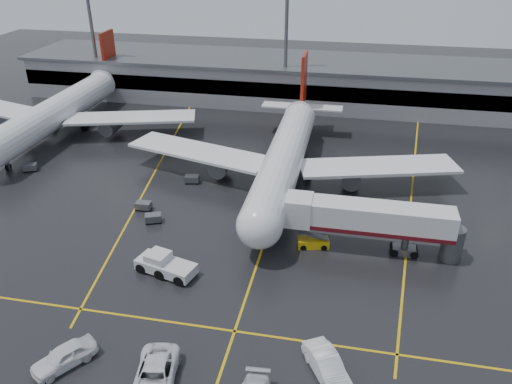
# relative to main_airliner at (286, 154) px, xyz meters

# --- Properties ---
(ground) EXTENTS (220.00, 220.00, 0.00)m
(ground) POSITION_rel_main_airliner_xyz_m (0.00, -9.70, -4.21)
(ground) COLOR black
(ground) RESTS_ON ground
(apron_line_centre) EXTENTS (0.25, 90.00, 0.02)m
(apron_line_centre) POSITION_rel_main_airliner_xyz_m (0.00, -9.70, -4.20)
(apron_line_centre) COLOR gold
(apron_line_centre) RESTS_ON ground
(apron_line_stop) EXTENTS (60.00, 0.25, 0.02)m
(apron_line_stop) POSITION_rel_main_airliner_xyz_m (0.00, -31.70, -4.20)
(apron_line_stop) COLOR gold
(apron_line_stop) RESTS_ON ground
(apron_line_left) EXTENTS (9.99, 69.35, 0.02)m
(apron_line_left) POSITION_rel_main_airliner_xyz_m (-20.00, 0.30, -4.20)
(apron_line_left) COLOR gold
(apron_line_left) RESTS_ON ground
(apron_line_right) EXTENTS (7.57, 69.64, 0.02)m
(apron_line_right) POSITION_rel_main_airliner_xyz_m (18.00, 0.30, -4.20)
(apron_line_right) COLOR gold
(apron_line_right) RESTS_ON ground
(terminal) EXTENTS (122.00, 19.00, 8.60)m
(terminal) POSITION_rel_main_airliner_xyz_m (0.00, 38.23, 0.11)
(terminal) COLOR gray
(terminal) RESTS_ON ground
(light_mast_left) EXTENTS (3.00, 1.20, 25.45)m
(light_mast_left) POSITION_rel_main_airliner_xyz_m (-45.00, 32.30, 10.27)
(light_mast_left) COLOR #595B60
(light_mast_left) RESTS_ON ground
(light_mast_mid) EXTENTS (3.00, 1.20, 25.45)m
(light_mast_mid) POSITION_rel_main_airliner_xyz_m (-5.00, 32.30, 10.27)
(light_mast_mid) COLOR #595B60
(light_mast_mid) RESTS_ON ground
(main_airliner) EXTENTS (48.80, 45.60, 14.10)m
(main_airliner) POSITION_rel_main_airliner_xyz_m (0.00, 0.00, 0.00)
(main_airliner) COLOR silver
(main_airliner) RESTS_ON ground
(second_airliner) EXTENTS (48.80, 45.60, 14.10)m
(second_airliner) POSITION_rel_main_airliner_xyz_m (-42.00, 12.00, 0.00)
(second_airliner) COLOR silver
(second_airliner) RESTS_ON ground
(jet_bridge) EXTENTS (19.90, 3.40, 6.05)m
(jet_bridge) POSITION_rel_main_airliner_xyz_m (11.87, -15.70, -0.28)
(jet_bridge) COLOR silver
(jet_bridge) RESTS_ON ground
(pushback_tractor) EXTENTS (7.03, 4.30, 2.35)m
(pushback_tractor) POSITION_rel_main_airliner_xyz_m (-9.46, -24.42, -3.27)
(pushback_tractor) COLOR silver
(pushback_tractor) RESTS_ON ground
(belt_loader) EXTENTS (3.80, 2.27, 2.26)m
(belt_loader) POSITION_rel_main_airliner_xyz_m (5.72, -16.33, -3.65)
(belt_loader) COLOR gold
(belt_loader) RESTS_ON ground
(service_van_a) EXTENTS (4.41, 7.52, 1.97)m
(service_van_a) POSITION_rel_main_airliner_xyz_m (-4.87, -39.08, -3.23)
(service_van_a) COLOR white
(service_van_a) RESTS_ON ground
(service_van_c) EXTENTS (4.80, 6.17, 1.96)m
(service_van_c) POSITION_rel_main_airliner_xyz_m (8.73, -35.15, -3.23)
(service_van_c) COLOR white
(service_van_c) RESTS_ON ground
(service_van_d) EXTENTS (4.98, 5.81, 1.88)m
(service_van_d) POSITION_rel_main_airliner_xyz_m (-13.24, -38.45, -3.27)
(service_van_d) COLOR white
(service_van_d) RESTS_ON ground
(baggage_cart_a) EXTENTS (2.34, 1.94, 1.12)m
(baggage_cart_a) POSITION_rel_main_airliner_xyz_m (-14.58, -14.80, -3.58)
(baggage_cart_a) COLOR #595B60
(baggage_cart_a) RESTS_ON ground
(baggage_cart_b) EXTENTS (2.02, 1.33, 1.12)m
(baggage_cart_b) POSITION_rel_main_airliner_xyz_m (-17.01, -12.06, -3.58)
(baggage_cart_b) COLOR #595B60
(baggage_cart_b) RESTS_ON ground
(baggage_cart_c) EXTENTS (2.21, 1.65, 1.12)m
(baggage_cart_c) POSITION_rel_main_airliner_xyz_m (-13.16, -3.29, -3.58)
(baggage_cart_c) COLOR #595B60
(baggage_cart_c) RESTS_ON ground
(baggage_cart_d) EXTENTS (2.05, 1.38, 1.12)m
(baggage_cart_d) POSITION_rel_main_airliner_xyz_m (-46.54, 1.44, -3.58)
(baggage_cart_d) COLOR #595B60
(baggage_cart_d) RESTS_ON ground
(baggage_cart_e) EXTENTS (2.36, 2.01, 1.12)m
(baggage_cart_e) POSITION_rel_main_airliner_xyz_m (-38.52, -4.29, -3.58)
(baggage_cart_e) COLOR #595B60
(baggage_cart_e) RESTS_ON ground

